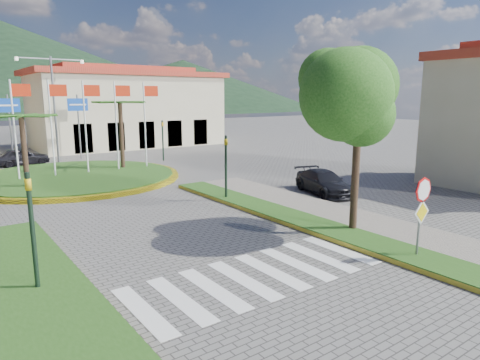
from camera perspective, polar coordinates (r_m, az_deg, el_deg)
ground at (r=10.02m, az=17.10°, el=-19.64°), size 160.00×160.00×0.00m
sidewalk_right at (r=15.64m, az=24.57°, el=-8.47°), size 4.00×28.00×0.15m
verge_right at (r=14.64m, az=22.23°, el=-9.53°), size 1.60×28.00×0.18m
crosswalk at (r=12.50m, az=1.93°, el=-12.68°), size 8.00×3.00×0.01m
roundabout_island at (r=28.32m, az=-21.16°, el=0.42°), size 12.70×12.70×6.00m
stop_sign at (r=14.23m, az=23.07°, el=-3.02°), size 0.80×0.11×2.65m
deciduous_tree at (r=16.06m, az=15.67°, el=11.16°), size 3.60×3.60×6.80m
traffic_light_left at (r=12.04m, az=-26.03°, el=-4.98°), size 0.15×0.18×3.20m
traffic_light_right at (r=20.79m, az=-1.89°, el=2.50°), size 0.15×0.18×3.20m
traffic_light_far at (r=34.60m, az=-10.27°, el=5.75°), size 0.18×0.15×3.20m
direction_sign_west at (r=36.34m, az=-28.40°, el=7.37°), size 1.60×0.14×5.20m
direction_sign_east at (r=37.37m, az=-20.75°, el=8.04°), size 1.60×0.14×5.20m
street_lamp_centre at (r=35.91m, az=-23.53°, el=9.30°), size 4.80×0.16×8.00m
building_right at (r=46.27m, az=-14.74°, el=9.30°), size 19.08×9.54×8.05m
hill_far_mid at (r=166.75m, az=-29.38°, el=13.11°), size 180.00×180.00×30.00m
hill_far_east at (r=159.85m, az=-7.56°, el=12.39°), size 120.00×120.00×18.00m
car_dark_a at (r=35.68m, az=-27.09°, el=2.78°), size 3.89×1.81×1.29m
car_dark_b at (r=45.00m, az=-14.83°, el=5.10°), size 4.08×1.83×1.30m
car_side_right at (r=22.90m, az=11.12°, el=-0.30°), size 2.86×4.50×1.21m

